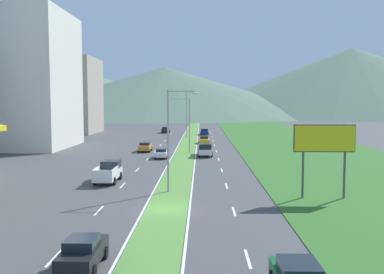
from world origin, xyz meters
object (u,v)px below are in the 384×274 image
at_px(street_lamp_mid, 187,121).
at_px(pickup_truck_1, 109,172).
at_px(car_1, 204,132).
at_px(car_4, 162,153).
at_px(street_lamp_far, 188,112).
at_px(car_2, 145,147).
at_px(car_3, 83,252).
at_px(street_lamp_near, 171,134).
at_px(car_0, 204,140).
at_px(car_5, 166,130).
at_px(pickup_truck_0, 205,150).
at_px(billboard_roadside, 324,142).

distance_m(street_lamp_mid, pickup_truck_1, 26.39).
relative_size(car_1, pickup_truck_1, 0.75).
bearing_deg(car_4, street_lamp_far, -4.16).
bearing_deg(car_2, car_4, -157.21).
height_order(street_lamp_mid, street_lamp_far, street_lamp_far).
distance_m(car_2, car_3, 50.00).
height_order(street_lamp_far, car_3, street_lamp_far).
xyz_separation_m(street_lamp_near, car_0, (3.24, 46.16, -4.60)).
height_order(street_lamp_near, car_5, street_lamp_near).
bearing_deg(street_lamp_near, car_3, -99.95).
bearing_deg(car_5, car_4, -175.87).
distance_m(street_lamp_mid, car_3, 48.47).
bearing_deg(pickup_truck_0, car_2, -120.39).
bearing_deg(car_0, car_5, -160.47).
bearing_deg(car_5, street_lamp_far, -155.50).
height_order(street_lamp_far, car_4, street_lamp_far).
bearing_deg(street_lamp_mid, street_lamp_near, -90.67).
bearing_deg(car_5, billboard_roadside, -165.50).
distance_m(billboard_roadside, car_0, 49.61).
bearing_deg(car_3, billboard_roadside, -46.04).
bearing_deg(billboard_roadside, pickup_truck_1, 159.41).
height_order(street_lamp_far, pickup_truck_1, street_lamp_far).
bearing_deg(car_4, street_lamp_mid, -27.89).
bearing_deg(car_0, car_2, -34.66).
bearing_deg(street_lamp_mid, street_lamp_far, 91.49).
relative_size(street_lamp_mid, car_4, 2.20).
relative_size(street_lamp_mid, pickup_truck_1, 1.63).
bearing_deg(street_lamp_mid, car_5, 99.17).
bearing_deg(car_3, street_lamp_near, -9.95).
distance_m(car_0, car_1, 21.69).
bearing_deg(billboard_roadside, car_2, 119.83).
height_order(car_3, pickup_truck_1, pickup_truck_1).
distance_m(street_lamp_near, billboard_roadside, 13.27).
xyz_separation_m(street_lamp_near, street_lamp_mid, (0.36, 30.22, -0.19)).
bearing_deg(car_1, car_3, -4.37).
xyz_separation_m(car_1, car_4, (-6.52, -44.17, -0.05)).
relative_size(car_2, car_3, 1.06).
relative_size(billboard_roadside, car_3, 1.56).
relative_size(car_2, car_4, 1.07).
bearing_deg(car_0, pickup_truck_0, 0.11).
bearing_deg(billboard_roadside, car_3, -136.04).
xyz_separation_m(car_2, car_4, (3.48, -8.28, -0.07)).
distance_m(car_1, car_3, 86.02).
bearing_deg(street_lamp_mid, car_2, 165.98).
xyz_separation_m(street_lamp_near, car_5, (-6.77, 74.36, -4.53)).
xyz_separation_m(billboard_roadside, car_0, (-9.82, 48.46, -4.06)).
height_order(billboard_roadside, pickup_truck_0, billboard_roadside).
bearing_deg(car_1, street_lamp_mid, -4.64).
distance_m(street_lamp_far, car_1, 9.80).
bearing_deg(car_1, street_lamp_far, -27.44).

